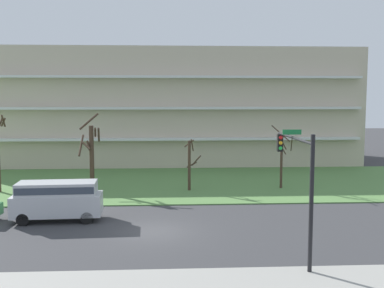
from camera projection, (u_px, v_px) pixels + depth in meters
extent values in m
plane|color=#38383A|center=(153.00, 231.00, 25.41)|extent=(160.00, 160.00, 0.00)
cube|color=#547F42|center=(158.00, 183.00, 39.31)|extent=(80.00, 16.00, 0.08)
cube|color=beige|center=(160.00, 107.00, 53.19)|extent=(42.92, 13.25, 12.49)
cube|color=silver|center=(159.00, 139.00, 46.49)|extent=(41.20, 0.90, 0.24)
cube|color=silver|center=(159.00, 108.00, 46.17)|extent=(41.20, 0.90, 0.24)
cube|color=silver|center=(159.00, 77.00, 45.84)|extent=(41.20, 0.90, 0.24)
cylinder|color=#4C3828|center=(3.00, 121.00, 35.12)|extent=(0.27, 1.11, 0.99)
cylinder|color=#4C3828|center=(3.00, 122.00, 35.34)|extent=(0.70, 0.96, 0.72)
cylinder|color=#423023|center=(92.00, 159.00, 35.63)|extent=(0.35, 0.35, 5.19)
cylinder|color=#423023|center=(89.00, 121.00, 35.99)|extent=(1.51, 0.71, 1.32)
cylinder|color=#423023|center=(95.00, 132.00, 35.48)|extent=(0.27, 0.75, 0.75)
cylinder|color=#423023|center=(81.00, 145.00, 35.50)|extent=(0.22, 1.70, 1.56)
cylinder|color=#423023|center=(88.00, 145.00, 35.40)|extent=(0.42, 0.62, 0.74)
cylinder|color=#423023|center=(99.00, 135.00, 35.54)|extent=(0.32, 1.25, 1.17)
cylinder|color=#423023|center=(86.00, 145.00, 35.14)|extent=(0.89, 0.89, 0.66)
cylinder|color=#423023|center=(189.00, 166.00, 36.00)|extent=(0.23, 0.23, 3.99)
cylinder|color=#423023|center=(192.00, 165.00, 36.36)|extent=(0.81, 0.53, 0.54)
cylinder|color=#423023|center=(196.00, 161.00, 36.27)|extent=(0.70, 1.24, 0.98)
cylinder|color=#423023|center=(189.00, 143.00, 36.18)|extent=(0.79, 0.12, 0.62)
cylinder|color=#423023|center=(192.00, 145.00, 35.75)|extent=(0.31, 0.58, 1.00)
cylinder|color=#423023|center=(281.00, 161.00, 36.90)|extent=(0.20, 0.20, 4.45)
cylinder|color=#423023|center=(292.00, 144.00, 36.63)|extent=(0.43, 1.58, 1.25)
cylinder|color=#423023|center=(282.00, 148.00, 36.49)|extent=(0.68, 0.18, 1.05)
cylinder|color=#423023|center=(284.00, 137.00, 37.16)|extent=(0.98, 0.75, 0.69)
cylinder|color=#423023|center=(284.00, 145.00, 36.53)|extent=(0.58, 0.31, 0.84)
cylinder|color=#423023|center=(281.00, 133.00, 35.98)|extent=(1.43, 0.64, 1.31)
cube|color=#B7BABF|center=(58.00, 205.00, 27.48)|extent=(5.29, 2.25, 1.25)
cube|color=#B7BABF|center=(57.00, 188.00, 27.38)|extent=(4.68, 2.06, 0.75)
cube|color=#2D3847|center=(57.00, 188.00, 27.38)|extent=(4.59, 2.09, 0.41)
cylinder|color=black|center=(23.00, 220.00, 26.48)|extent=(0.73, 0.25, 0.72)
cylinder|color=black|center=(30.00, 212.00, 28.24)|extent=(0.73, 0.25, 0.72)
cylinder|color=black|center=(87.00, 218.00, 26.85)|extent=(0.73, 0.25, 0.72)
cylinder|color=black|center=(91.00, 210.00, 28.61)|extent=(0.73, 0.25, 0.72)
cylinder|color=black|center=(311.00, 206.00, 18.91)|extent=(0.18, 0.18, 5.89)
cylinder|color=black|center=(294.00, 138.00, 21.50)|extent=(0.12, 5.74, 0.12)
cube|color=black|center=(280.00, 143.00, 24.10)|extent=(0.28, 0.28, 0.90)
sphere|color=red|center=(281.00, 138.00, 23.92)|extent=(0.20, 0.20, 0.20)
sphere|color=#F2A519|center=(281.00, 143.00, 23.95)|extent=(0.20, 0.20, 0.20)
sphere|color=green|center=(281.00, 148.00, 23.98)|extent=(0.20, 0.20, 0.20)
cube|color=#197238|center=(292.00, 132.00, 21.76)|extent=(0.90, 0.04, 0.24)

